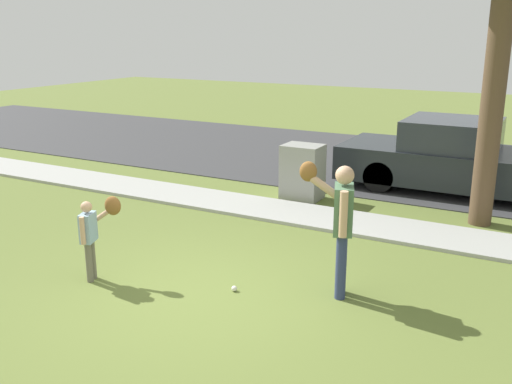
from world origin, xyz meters
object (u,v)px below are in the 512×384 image
(person_child, at_px, (94,228))
(baseball, at_px, (234,289))
(person_adult, at_px, (339,217))
(utility_cabinet, at_px, (303,172))
(parked_pickup_dark, at_px, (466,160))

(person_child, xyz_separation_m, baseball, (1.81, 0.55, -0.69))
(person_adult, relative_size, utility_cabinet, 1.55)
(person_adult, height_order, baseball, person_adult)
(baseball, height_order, utility_cabinet, utility_cabinet)
(person_adult, bearing_deg, utility_cabinet, -80.50)
(person_adult, height_order, person_child, person_adult)
(person_child, bearing_deg, baseball, -3.38)
(person_child, distance_m, parked_pickup_dark, 7.76)
(baseball, bearing_deg, parked_pickup_dark, 74.41)
(parked_pickup_dark, bearing_deg, person_adult, -95.69)
(baseball, xyz_separation_m, utility_cabinet, (-0.98, 4.32, 0.51))
(person_child, relative_size, parked_pickup_dark, 0.22)
(baseball, relative_size, utility_cabinet, 0.07)
(person_adult, distance_m, person_child, 3.21)
(person_child, height_order, utility_cabinet, person_child)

